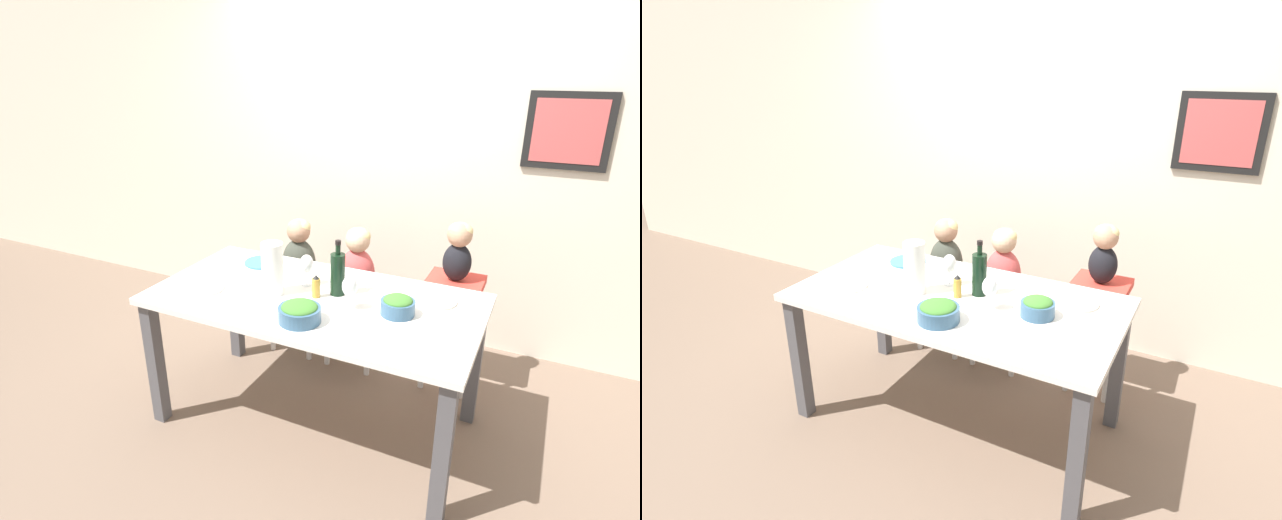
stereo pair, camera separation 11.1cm
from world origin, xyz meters
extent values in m
plane|color=#705B4C|center=(0.00, 0.00, 0.00)|extent=(14.00, 14.00, 0.00)
cube|color=beige|center=(0.00, 1.26, 1.35)|extent=(10.00, 0.06, 2.70)
cube|color=black|center=(1.04, 1.22, 1.53)|extent=(0.47, 0.02, 0.44)
cube|color=#B74C4C|center=(1.04, 1.20, 1.53)|extent=(0.38, 0.00, 0.36)
cube|color=white|center=(0.00, 0.00, 0.76)|extent=(1.69, 0.87, 0.03)
cube|color=#4C4C51|center=(-0.79, -0.38, 0.37)|extent=(0.07, 0.07, 0.74)
cube|color=#4C4C51|center=(0.79, -0.38, 0.37)|extent=(0.07, 0.07, 0.74)
cube|color=#4C4C51|center=(-0.79, 0.38, 0.37)|extent=(0.07, 0.07, 0.74)
cube|color=#4C4C51|center=(0.79, 0.38, 0.37)|extent=(0.07, 0.07, 0.74)
cylinder|color=silver|center=(-0.60, 0.54, 0.21)|extent=(0.04, 0.04, 0.43)
cylinder|color=silver|center=(-0.31, 0.54, 0.21)|extent=(0.04, 0.04, 0.43)
cylinder|color=silver|center=(-0.60, 0.82, 0.21)|extent=(0.04, 0.04, 0.43)
cylinder|color=silver|center=(-0.31, 0.82, 0.21)|extent=(0.04, 0.04, 0.43)
cube|color=#2D2D33|center=(-0.46, 0.68, 0.45)|extent=(0.38, 0.38, 0.05)
cylinder|color=silver|center=(-0.18, 0.54, 0.21)|extent=(0.04, 0.04, 0.43)
cylinder|color=silver|center=(0.11, 0.54, 0.21)|extent=(0.04, 0.04, 0.43)
cylinder|color=silver|center=(-0.18, 0.82, 0.21)|extent=(0.04, 0.04, 0.43)
cylinder|color=silver|center=(0.11, 0.82, 0.21)|extent=(0.04, 0.04, 0.43)
cube|color=#2D2D33|center=(-0.03, 0.68, 0.45)|extent=(0.38, 0.38, 0.05)
cylinder|color=silver|center=(0.46, 0.56, 0.33)|extent=(0.04, 0.04, 0.66)
cylinder|color=silver|center=(0.71, 0.56, 0.33)|extent=(0.04, 0.04, 0.66)
cylinder|color=silver|center=(0.46, 0.80, 0.33)|extent=(0.04, 0.04, 0.66)
cylinder|color=silver|center=(0.71, 0.80, 0.33)|extent=(0.04, 0.04, 0.66)
cube|color=red|center=(0.59, 0.68, 0.68)|extent=(0.32, 0.32, 0.05)
ellipsoid|color=#3D4238|center=(-0.46, 0.68, 0.64)|extent=(0.23, 0.19, 0.33)
sphere|color=tan|center=(-0.46, 0.68, 0.86)|extent=(0.16, 0.16, 0.16)
ellipsoid|color=#DBC684|center=(-0.46, 0.69, 0.89)|extent=(0.15, 0.15, 0.11)
ellipsoid|color=#C64C4C|center=(-0.03, 0.68, 0.64)|extent=(0.23, 0.19, 0.33)
sphere|color=#D6AD89|center=(-0.03, 0.68, 0.86)|extent=(0.16, 0.16, 0.16)
ellipsoid|color=#DBC684|center=(-0.03, 0.69, 0.89)|extent=(0.15, 0.15, 0.11)
ellipsoid|color=black|center=(0.59, 0.68, 0.82)|extent=(0.16, 0.13, 0.23)
sphere|color=tan|center=(0.59, 0.68, 0.99)|extent=(0.14, 0.14, 0.14)
ellipsoid|color=#DBC684|center=(0.59, 0.69, 1.01)|extent=(0.14, 0.13, 0.10)
cylinder|color=black|center=(0.09, 0.08, 0.88)|extent=(0.08, 0.08, 0.22)
cylinder|color=black|center=(0.09, 0.08, 1.03)|extent=(0.03, 0.03, 0.07)
cylinder|color=black|center=(0.09, 0.08, 1.06)|extent=(0.03, 0.03, 0.02)
cylinder|color=white|center=(-0.21, -0.06, 0.91)|extent=(0.11, 0.11, 0.28)
cylinder|color=white|center=(0.21, -0.05, 0.78)|extent=(0.06, 0.06, 0.00)
cylinder|color=white|center=(0.21, -0.05, 0.81)|extent=(0.01, 0.01, 0.07)
ellipsoid|color=white|center=(0.21, -0.05, 0.90)|extent=(0.08, 0.08, 0.10)
cylinder|color=white|center=(-0.10, 0.12, 0.78)|extent=(0.06, 0.06, 0.00)
cylinder|color=white|center=(-0.10, 0.12, 0.81)|extent=(0.01, 0.01, 0.07)
ellipsoid|color=white|center=(-0.10, 0.12, 0.90)|extent=(0.08, 0.08, 0.10)
cylinder|color=#335675|center=(0.06, -0.27, 0.81)|extent=(0.20, 0.20, 0.07)
ellipsoid|color=#3D752D|center=(0.06, -0.27, 0.85)|extent=(0.17, 0.17, 0.05)
cylinder|color=#335675|center=(0.45, 0.00, 0.81)|extent=(0.17, 0.17, 0.07)
ellipsoid|color=#3D752D|center=(0.45, 0.00, 0.85)|extent=(0.14, 0.14, 0.05)
cylinder|color=silver|center=(-0.57, -0.17, 0.78)|extent=(0.22, 0.22, 0.01)
cylinder|color=teal|center=(-0.49, 0.27, 0.78)|extent=(0.22, 0.22, 0.01)
cylinder|color=silver|center=(0.57, 0.22, 0.78)|extent=(0.22, 0.22, 0.01)
cylinder|color=#BC8E33|center=(0.01, 0.00, 0.83)|extent=(0.04, 0.04, 0.10)
cone|color=black|center=(0.01, 0.00, 0.89)|extent=(0.03, 0.03, 0.02)
camera|label=1|loc=(1.04, -2.08, 1.90)|focal=28.00mm
camera|label=2|loc=(1.14, -2.03, 1.90)|focal=28.00mm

